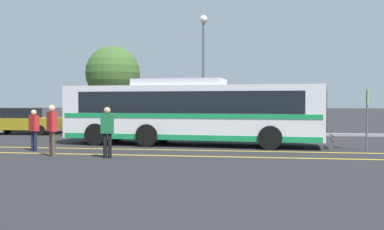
{
  "coord_description": "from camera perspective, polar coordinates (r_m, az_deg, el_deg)",
  "views": [
    {
      "loc": [
        2.66,
        -20.36,
        2.01
      ],
      "look_at": [
        -0.43,
        -0.05,
        1.38
      ],
      "focal_mm": 42.0,
      "sensor_mm": 36.0,
      "label": 1
    }
  ],
  "objects": [
    {
      "name": "ground_plane",
      "position": [
        20.63,
        1.2,
        -3.83
      ],
      "size": [
        220.0,
        220.0,
        0.0
      ],
      "primitive_type": "plane",
      "color": "#262628"
    },
    {
      "name": "lane_strip_0",
      "position": [
        18.48,
        -1.03,
        -4.47
      ],
      "size": [
        31.67,
        0.2,
        0.01
      ],
      "primitive_type": "cube",
      "rotation": [
        0.0,
        0.0,
        1.57
      ],
      "color": "gold",
      "rests_on": "ground_plane"
    },
    {
      "name": "lane_strip_1",
      "position": [
        16.57,
        -2.17,
        -5.2
      ],
      "size": [
        31.67,
        0.2,
        0.01
      ],
      "primitive_type": "cube",
      "rotation": [
        0.0,
        0.0,
        1.57
      ],
      "color": "gold",
      "rests_on": "ground_plane"
    },
    {
      "name": "curb_strip",
      "position": [
        27.08,
        2.08,
        -2.33
      ],
      "size": [
        39.67,
        0.36,
        0.15
      ],
      "primitive_type": "cube",
      "color": "#99999E",
      "rests_on": "ground_plane"
    },
    {
      "name": "transit_bus",
      "position": [
        20.55,
        -0.04,
        0.5
      ],
      "size": [
        12.13,
        3.51,
        3.02
      ],
      "rotation": [
        0.0,
        0.0,
        -1.65
      ],
      "color": "silver",
      "rests_on": "ground_plane"
    },
    {
      "name": "parked_car_0",
      "position": [
        29.18,
        -20.69,
        -0.75
      ],
      "size": [
        4.71,
        2.03,
        1.6
      ],
      "rotation": [
        0.0,
        0.0,
        -1.51
      ],
      "color": "olive",
      "rests_on": "ground_plane"
    },
    {
      "name": "parked_car_1",
      "position": [
        27.01,
        -11.47,
        -0.99
      ],
      "size": [
        4.14,
        1.97,
        1.42
      ],
      "rotation": [
        0.0,
        0.0,
        -1.62
      ],
      "color": "#9E9EA3",
      "rests_on": "ground_plane"
    },
    {
      "name": "parked_car_2",
      "position": [
        25.34,
        2.53,
        -1.22
      ],
      "size": [
        4.71,
        2.12,
        1.37
      ],
      "rotation": [
        0.0,
        0.0,
        -1.62
      ],
      "color": "#9E9EA3",
      "rests_on": "ground_plane"
    },
    {
      "name": "pedestrian_0",
      "position": [
        16.15,
        -10.71,
        -1.74
      ],
      "size": [
        0.43,
        0.24,
        1.8
      ],
      "rotation": [
        0.0,
        0.0,
        6.24
      ],
      "color": "black",
      "rests_on": "ground_plane"
    },
    {
      "name": "pedestrian_1",
      "position": [
        19.16,
        -19.43,
        -1.52
      ],
      "size": [
        0.47,
        0.4,
        1.67
      ],
      "rotation": [
        0.0,
        0.0,
        2.63
      ],
      "color": "#191E38",
      "rests_on": "ground_plane"
    },
    {
      "name": "pedestrian_2",
      "position": [
        17.03,
        -17.35,
        -1.44
      ],
      "size": [
        0.47,
        0.43,
        1.88
      ],
      "rotation": [
        0.0,
        0.0,
        2.48
      ],
      "color": "brown",
      "rests_on": "ground_plane"
    },
    {
      "name": "bus_stop_sign",
      "position": [
        19.59,
        21.33,
        0.33
      ],
      "size": [
        0.07,
        0.4,
        2.47
      ],
      "rotation": [
        0.0,
        0.0,
        -1.65
      ],
      "color": "#59595E",
      "rests_on": "ground_plane"
    },
    {
      "name": "street_lamp",
      "position": [
        28.4,
        1.46,
        8.24
      ],
      "size": [
        0.5,
        0.5,
        7.38
      ],
      "color": "#59595E",
      "rests_on": "ground_plane"
    },
    {
      "name": "tree_0",
      "position": [
        30.51,
        -10.03,
        5.24
      ],
      "size": [
        3.63,
        3.63,
        5.7
      ],
      "color": "#513823",
      "rests_on": "ground_plane"
    }
  ]
}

